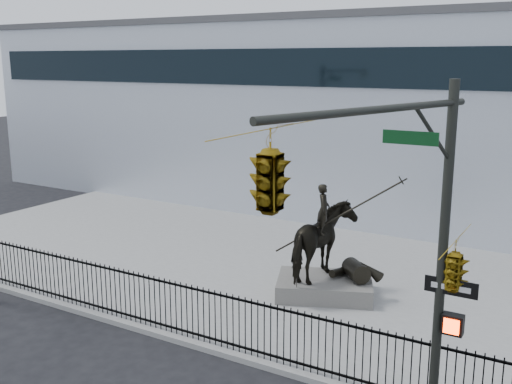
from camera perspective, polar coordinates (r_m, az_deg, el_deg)
The scene contains 7 objects.
ground at distance 15.78m, azimuth -10.39°, elevation -15.35°, with size 120.00×120.00×0.00m, color black.
plaza at distance 21.03m, azimuth 2.29°, elevation -7.66°, with size 30.00×12.00×0.15m, color gray.
building at distance 31.92m, azimuth 13.65°, elevation 7.07°, with size 44.00×14.00×9.00m, color silver.
picket_fence at distance 16.25m, azimuth -7.58°, elevation -10.86°, with size 22.10×0.10×1.50m.
statue_plinth at distance 18.93m, azimuth 6.54°, elevation -8.95°, with size 2.89×1.99×0.54m, color #5E5B55.
equestrian_statue at distance 18.47m, azimuth 6.82°, elevation -4.89°, with size 3.44×2.87×3.14m.
traffic_signal_right at distance 9.21m, azimuth 11.24°, elevation -3.27°, with size 2.17×6.86×7.00m.
Camera 1 is at (9.36, -10.39, 7.31)m, focal length 42.00 mm.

